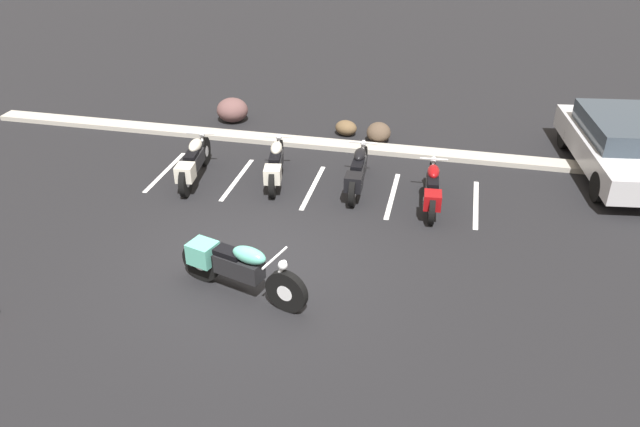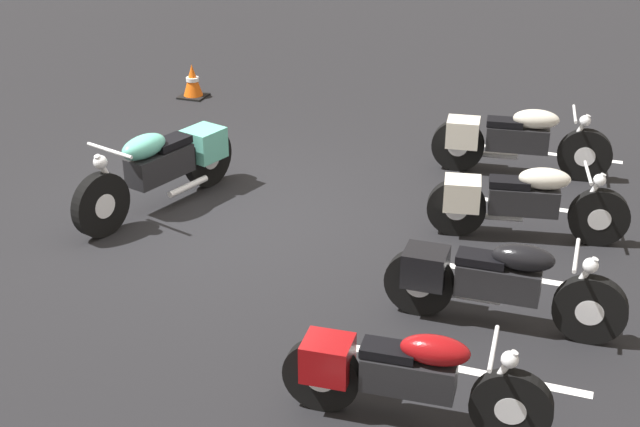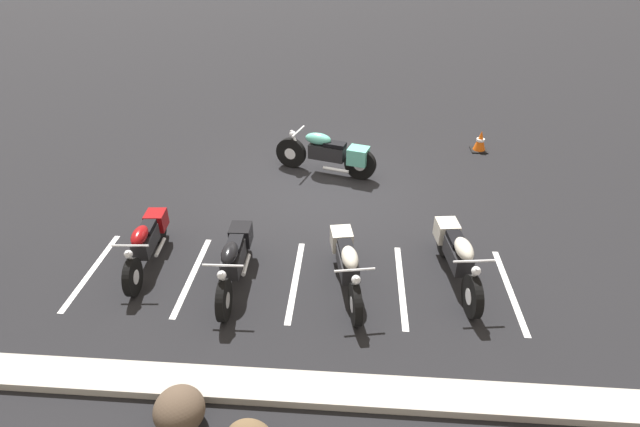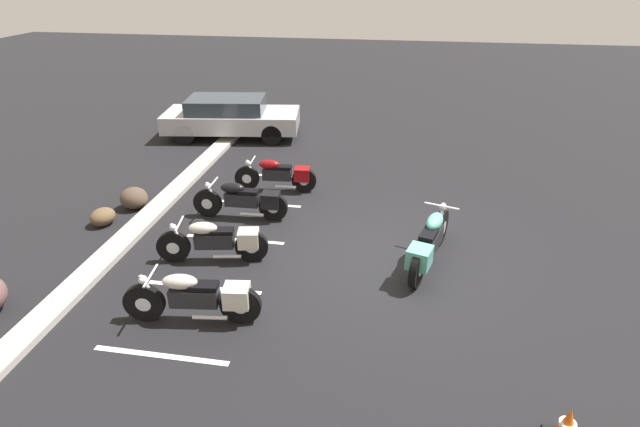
{
  "view_description": "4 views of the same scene",
  "coord_description": "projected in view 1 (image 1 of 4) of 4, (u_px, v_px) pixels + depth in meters",
  "views": [
    {
      "loc": [
        3.05,
        -8.54,
        6.27
      ],
      "look_at": [
        0.84,
        1.24,
        0.51
      ],
      "focal_mm": 35.0,
      "sensor_mm": 36.0,
      "label": 1
    },
    {
      "loc": [
        8.2,
        4.13,
        4.43
      ],
      "look_at": [
        0.9,
        1.53,
        0.71
      ],
      "focal_mm": 50.0,
      "sensor_mm": 36.0,
      "label": 2
    },
    {
      "loc": [
        -0.63,
        9.6,
        5.27
      ],
      "look_at": [
        -0.08,
        1.91,
        0.52
      ],
      "focal_mm": 28.0,
      "sensor_mm": 36.0,
      "label": 3
    },
    {
      "loc": [
        -8.38,
        -0.04,
        5.21
      ],
      "look_at": [
        0.27,
        1.4,
        0.74
      ],
      "focal_mm": 28.0,
      "sensor_mm": 36.0,
      "label": 4
    }
  ],
  "objects": [
    {
      "name": "stall_line_2",
      "position": [
        313.0,
        187.0,
        13.59
      ],
      "size": [
        0.1,
        2.1,
        0.0
      ],
      "primitive_type": "cube",
      "color": "white",
      "rests_on": "ground"
    },
    {
      "name": "parked_bike_2",
      "position": [
        358.0,
        172.0,
        13.23
      ],
      "size": [
        0.61,
        2.16,
        0.85
      ],
      "rotation": [
        0.0,
        0.0,
        1.6
      ],
      "color": "black",
      "rests_on": "ground"
    },
    {
      "name": "stall_line_4",
      "position": [
        476.0,
        204.0,
        12.93
      ],
      "size": [
        0.1,
        2.1,
        0.0
      ],
      "primitive_type": "cube",
      "color": "white",
      "rests_on": "ground"
    },
    {
      "name": "landscape_rock_1",
      "position": [
        379.0,
        133.0,
        15.61
      ],
      "size": [
        0.75,
        0.76,
        0.51
      ],
      "primitive_type": "ellipsoid",
      "rotation": [
        0.0,
        0.0,
        0.28
      ],
      "color": "#4E3F31",
      "rests_on": "ground"
    },
    {
      "name": "landscape_rock_0",
      "position": [
        346.0,
        128.0,
        16.05
      ],
      "size": [
        0.7,
        0.63,
        0.38
      ],
      "primitive_type": "ellipsoid",
      "rotation": [
        0.0,
        0.0,
        2.8
      ],
      "color": "brown",
      "rests_on": "ground"
    },
    {
      "name": "landscape_rock_2",
      "position": [
        232.0,
        110.0,
        16.81
      ],
      "size": [
        0.94,
        0.9,
        0.65
      ],
      "primitive_type": "ellipsoid",
      "rotation": [
        0.0,
        0.0,
        0.15
      ],
      "color": "brown",
      "rests_on": "ground"
    },
    {
      "name": "parked_bike_3",
      "position": [
        432.0,
        189.0,
        12.59
      ],
      "size": [
        0.58,
        2.07,
        0.81
      ],
      "rotation": [
        0.0,
        0.0,
        1.64
      ],
      "color": "black",
      "rests_on": "ground"
    },
    {
      "name": "concrete_curb",
      "position": [
        324.0,
        144.0,
        15.48
      ],
      "size": [
        18.0,
        0.5,
        0.12
      ],
      "primitive_type": "cube",
      "color": "#A8A399",
      "rests_on": "ground"
    },
    {
      "name": "motorcycle_teal_featured",
      "position": [
        236.0,
        266.0,
        10.09
      ],
      "size": [
        2.34,
        0.99,
        0.95
      ],
      "rotation": [
        0.0,
        0.0,
        -0.29
      ],
      "color": "black",
      "rests_on": "ground"
    },
    {
      "name": "parked_bike_0",
      "position": [
        193.0,
        162.0,
        13.61
      ],
      "size": [
        0.68,
        2.21,
        0.87
      ],
      "rotation": [
        0.0,
        0.0,
        1.7
      ],
      "color": "black",
      "rests_on": "ground"
    },
    {
      "name": "ground",
      "position": [
        258.0,
        268.0,
        10.93
      ],
      "size": [
        60.0,
        60.0,
        0.0
      ],
      "primitive_type": "plane",
      "color": "black"
    },
    {
      "name": "stall_line_1",
      "position": [
        237.0,
        179.0,
        13.93
      ],
      "size": [
        0.1,
        2.1,
        0.0
      ],
      "primitive_type": "cube",
      "color": "white",
      "rests_on": "ground"
    },
    {
      "name": "parked_bike_1",
      "position": [
        276.0,
        164.0,
        13.56
      ],
      "size": [
        0.73,
        2.11,
        0.84
      ],
      "rotation": [
        0.0,
        0.0,
        1.75
      ],
      "color": "black",
      "rests_on": "ground"
    },
    {
      "name": "stall_line_0",
      "position": [
        165.0,
        172.0,
        14.26
      ],
      "size": [
        0.1,
        2.1,
        0.0
      ],
      "primitive_type": "cube",
      "color": "white",
      "rests_on": "ground"
    },
    {
      "name": "stall_line_3",
      "position": [
        392.0,
        195.0,
        13.26
      ],
      "size": [
        0.1,
        2.1,
        0.0
      ],
      "primitive_type": "cube",
      "color": "white",
      "rests_on": "ground"
    },
    {
      "name": "car_silver",
      "position": [
        620.0,
        145.0,
        13.9
      ],
      "size": [
        2.38,
        4.51,
        1.29
      ],
      "rotation": [
        0.0,
        0.0,
        -1.43
      ],
      "color": "black",
      "rests_on": "ground"
    }
  ]
}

